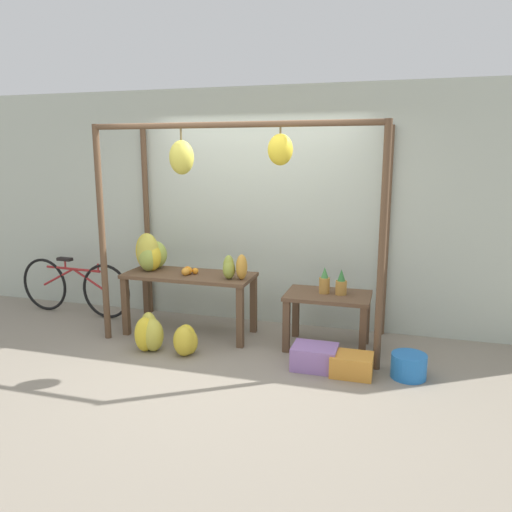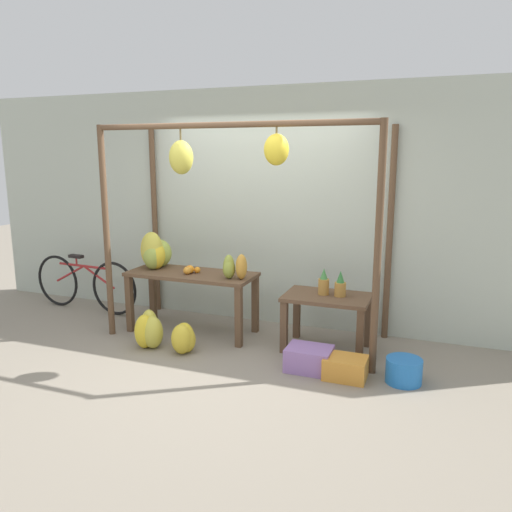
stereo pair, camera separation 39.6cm
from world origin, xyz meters
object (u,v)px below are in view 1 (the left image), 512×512
(banana_pile_ground_right, at_px, (186,340))
(papaya_pile, at_px, (233,268))
(orange_pile, at_px, (188,271))
(banana_pile_ground_left, at_px, (149,333))
(blue_bucket, at_px, (409,366))
(banana_pile_on_table, at_px, (150,254))
(fruit_crate_purple, at_px, (352,365))
(pineapple_cluster, at_px, (333,283))
(fruit_crate_white, at_px, (315,357))
(parked_bicycle, at_px, (74,287))

(banana_pile_ground_right, relative_size, papaya_pile, 1.30)
(orange_pile, height_order, banana_pile_ground_left, orange_pile)
(blue_bucket, bearing_deg, banana_pile_ground_right, -177.80)
(banana_pile_ground_left, bearing_deg, banana_pile_on_table, 115.32)
(orange_pile, distance_m, fruit_crate_purple, 2.08)
(orange_pile, bearing_deg, fruit_crate_purple, -16.77)
(banana_pile_ground_right, height_order, papaya_pile, papaya_pile)
(banana_pile_on_table, height_order, pineapple_cluster, banana_pile_on_table)
(pineapple_cluster, bearing_deg, blue_bucket, -34.32)
(banana_pile_on_table, relative_size, fruit_crate_purple, 1.15)
(banana_pile_ground_left, height_order, fruit_crate_white, banana_pile_ground_left)
(banana_pile_ground_right, xyz_separation_m, papaya_pile, (0.35, 0.50, 0.68))
(banana_pile_ground_left, height_order, banana_pile_ground_right, banana_pile_ground_left)
(papaya_pile, distance_m, fruit_crate_purple, 1.61)
(pineapple_cluster, height_order, banana_pile_ground_left, pineapple_cluster)
(blue_bucket, relative_size, papaya_pile, 1.16)
(pineapple_cluster, distance_m, blue_bucket, 1.13)
(fruit_crate_white, height_order, parked_bicycle, parked_bicycle)
(banana_pile_ground_left, height_order, parked_bicycle, parked_bicycle)
(banana_pile_on_table, relative_size, fruit_crate_white, 1.04)
(banana_pile_ground_left, xyz_separation_m, banana_pile_ground_right, (0.42, -0.01, -0.03))
(banana_pile_on_table, bearing_deg, blue_bucket, -10.95)
(pineapple_cluster, relative_size, banana_pile_ground_right, 0.80)
(banana_pile_ground_right, xyz_separation_m, parked_bicycle, (-1.93, 0.83, 0.21))
(banana_pile_on_table, relative_size, pineapple_cluster, 1.54)
(parked_bicycle, height_order, fruit_crate_purple, parked_bicycle)
(fruit_crate_white, distance_m, parked_bicycle, 3.36)
(banana_pile_on_table, relative_size, banana_pile_ground_left, 1.13)
(orange_pile, height_order, blue_bucket, orange_pile)
(banana_pile_on_table, distance_m, orange_pile, 0.55)
(banana_pile_ground_right, bearing_deg, papaya_pile, 55.15)
(fruit_crate_white, relative_size, parked_bicycle, 0.26)
(banana_pile_ground_right, height_order, parked_bicycle, parked_bicycle)
(papaya_pile, bearing_deg, banana_pile_ground_right, -124.85)
(orange_pile, height_order, papaya_pile, papaya_pile)
(banana_pile_ground_right, xyz_separation_m, blue_bucket, (2.20, 0.08, -0.04))
(banana_pile_ground_left, distance_m, blue_bucket, 2.63)
(banana_pile_on_table, xyz_separation_m, blue_bucket, (2.93, -0.57, -0.78))
(papaya_pile, bearing_deg, banana_pile_ground_left, -147.29)
(banana_pile_on_table, distance_m, papaya_pile, 1.09)
(pineapple_cluster, relative_size, blue_bucket, 0.89)
(banana_pile_ground_right, bearing_deg, orange_pile, 110.21)
(banana_pile_ground_left, bearing_deg, blue_bucket, 1.68)
(orange_pile, xyz_separation_m, banana_pile_ground_right, (0.21, -0.56, -0.60))
(fruit_crate_white, bearing_deg, papaya_pile, 154.89)
(orange_pile, height_order, pineapple_cluster, pineapple_cluster)
(orange_pile, xyz_separation_m, fruit_crate_white, (1.54, -0.51, -0.64))
(fruit_crate_white, height_order, fruit_crate_purple, fruit_crate_white)
(banana_pile_on_table, xyz_separation_m, orange_pile, (0.52, -0.09, -0.15))
(papaya_pile, bearing_deg, orange_pile, 174.37)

